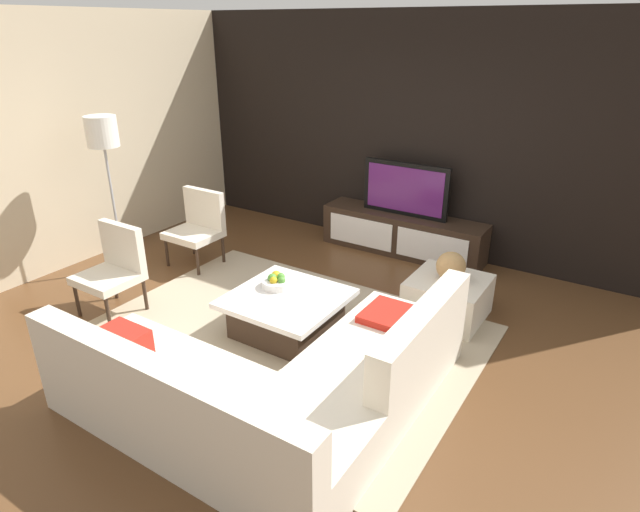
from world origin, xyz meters
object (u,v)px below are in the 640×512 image
floor_lamp (103,142)px  coffee_table (287,313)px  accent_chair_near (115,264)px  fruit_bowl (277,282)px  accent_chair_far (198,223)px  decorative_ball (451,266)px  television (405,189)px  media_console (402,234)px  ottoman (447,298)px  sectional_couch (274,386)px

floor_lamp → coffee_table: bearing=-1.9°
accent_chair_near → fruit_bowl: (1.48, 0.64, -0.06)m
coffee_table → floor_lamp: (-2.40, 0.08, 1.29)m
floor_lamp → fruit_bowl: size_ratio=6.28×
coffee_table → accent_chair_far: bearing=157.6°
accent_chair_far → decorative_ball: accent_chair_far is taller
television → media_console: bearing=-90.0°
coffee_table → accent_chair_near: size_ratio=1.13×
floor_lamp → ottoman: 3.90m
television → fruit_bowl: bearing=-97.4°
decorative_ball → accent_chair_far: bearing=-173.5°
television → decorative_ball: (1.03, -1.22, -0.28)m
media_console → television: television is taller
ottoman → coffee_table: bearing=-136.4°
coffee_table → ottoman: size_ratio=1.41×
media_console → fruit_bowl: fruit_bowl is taller
coffee_table → sectional_couch: bearing=-58.5°
accent_chair_near → floor_lamp: 1.39m
fruit_bowl → decorative_ball: size_ratio=1.01×
accent_chair_near → accent_chair_far: same height
floor_lamp → fruit_bowl: bearing=0.6°
media_console → floor_lamp: size_ratio=1.16×
television → sectional_couch: size_ratio=0.45×
television → decorative_ball: size_ratio=3.87×
ottoman → television: bearing=130.3°
accent_chair_near → decorative_ball: bearing=41.2°
sectional_couch → accent_chair_near: 2.32m
media_console → accent_chair_far: accent_chair_far is taller
media_console → decorative_ball: 1.62m
media_console → accent_chair_near: size_ratio=2.34×
coffee_table → floor_lamp: 2.73m
fruit_bowl → accent_chair_far: 1.75m
ottoman → decorative_ball: (0.00, 0.00, 0.34)m
floor_lamp → ottoman: size_ratio=2.51×
television → accent_chair_near: 3.36m
accent_chair_near → floor_lamp: size_ratio=0.49×
ottoman → accent_chair_near: bearing=-149.9°
decorative_ball → coffee_table: bearing=-136.4°
television → decorative_ball: 1.62m
television → floor_lamp: (-2.50, -2.22, 0.67)m
television → sectional_couch: 3.37m
accent_chair_far → accent_chair_near: bearing=-80.4°
coffee_table → ottoman: 1.57m
fruit_bowl → accent_chair_far: accent_chair_far is taller
ottoman → floor_lamp: bearing=-164.2°
television → fruit_bowl: size_ratio=3.84×
floor_lamp → accent_chair_far: bearing=48.2°
television → sectional_couch: (0.51, -3.29, -0.55)m
coffee_table → accent_chair_near: (-1.66, -0.54, 0.29)m
media_console → ottoman: bearing=-49.7°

